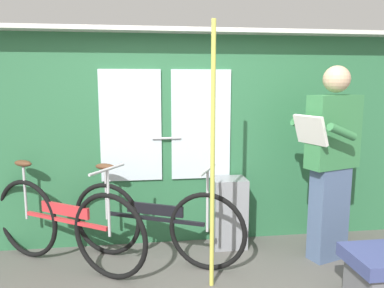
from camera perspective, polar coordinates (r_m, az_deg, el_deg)
The scene contains 6 objects.
train_door_wall at distance 3.90m, azimuth -1.02°, elevation 1.45°, with size 5.41×0.28×2.16m.
bicycle_near_door at distance 3.61m, azimuth -5.65°, elevation -11.52°, with size 1.56×0.82×0.92m.
bicycle_leaning_behind at distance 3.67m, azimuth -18.33°, elevation -11.28°, with size 1.46×0.99×0.96m.
passenger_reading_newspaper at distance 3.72m, azimuth 19.98°, elevation -2.21°, with size 0.64×0.59×1.80m.
trash_bin_by_wall at distance 3.95m, azimuth 5.50°, elevation -10.08°, with size 0.33×0.28×0.71m, color gray.
handrail_pole at distance 3.00m, azimuth 3.08°, elevation -2.27°, with size 0.04×0.04×2.12m, color #C6C14C.
Camera 1 is at (-0.46, -2.63, 1.65)m, focal length 35.90 mm.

